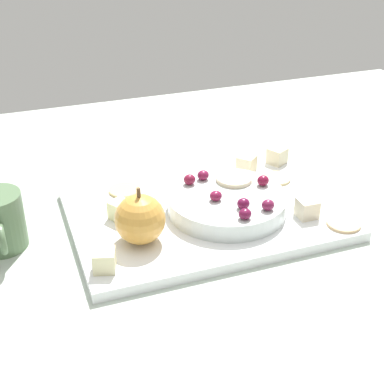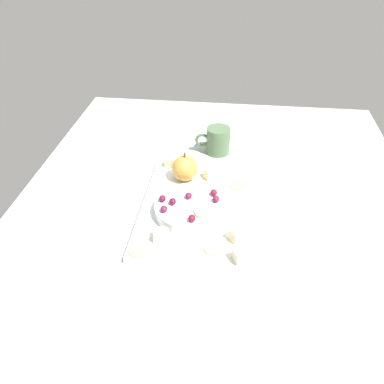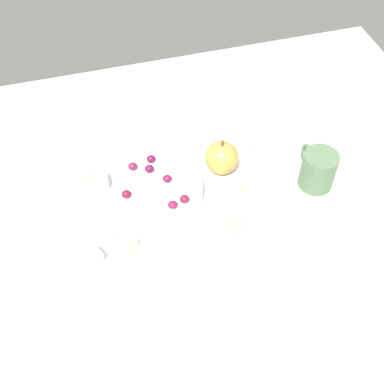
% 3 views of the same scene
% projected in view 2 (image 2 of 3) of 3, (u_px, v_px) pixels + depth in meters
% --- Properties ---
extents(table, '(1.31, 0.97, 0.03)m').
position_uv_depth(table, '(214.00, 226.00, 0.93)').
color(table, '#AEBBAE').
rests_on(table, ground).
extents(platter, '(0.37, 0.26, 0.01)m').
position_uv_depth(platter, '(199.00, 208.00, 0.94)').
color(platter, white).
rests_on(platter, table).
extents(serving_dish, '(0.17, 0.17, 0.03)m').
position_uv_depth(serving_dish, '(192.00, 208.00, 0.91)').
color(serving_dish, silver).
rests_on(serving_dish, platter).
extents(apple_whole, '(0.07, 0.07, 0.07)m').
position_uv_depth(apple_whole, '(185.00, 168.00, 1.01)').
color(apple_whole, gold).
rests_on(apple_whole, platter).
extents(apple_stem, '(0.01, 0.01, 0.01)m').
position_uv_depth(apple_stem, '(185.00, 155.00, 0.99)').
color(apple_stem, brown).
rests_on(apple_stem, apple_whole).
extents(cheese_cube_0, '(0.03, 0.03, 0.03)m').
position_uv_depth(cheese_cube_0, '(171.00, 162.00, 1.07)').
color(cheese_cube_0, beige).
rests_on(cheese_cube_0, platter).
extents(cheese_cube_1, '(0.04, 0.04, 0.03)m').
position_uv_depth(cheese_cube_1, '(210.00, 174.00, 1.02)').
color(cheese_cube_1, beige).
rests_on(cheese_cube_1, platter).
extents(cheese_cube_2, '(0.04, 0.04, 0.03)m').
position_uv_depth(cheese_cube_2, '(240.00, 256.00, 0.79)').
color(cheese_cube_2, beige).
rests_on(cheese_cube_2, platter).
extents(cheese_cube_3, '(0.03, 0.03, 0.03)m').
position_uv_depth(cheese_cube_3, '(161.00, 235.00, 0.84)').
color(cheese_cube_3, beige).
rests_on(cheese_cube_3, platter).
extents(cheese_cube_4, '(0.04, 0.04, 0.03)m').
position_uv_depth(cheese_cube_4, '(236.00, 235.00, 0.84)').
color(cheese_cube_4, beige).
rests_on(cheese_cube_4, platter).
extents(cracker_0, '(0.05, 0.05, 0.00)m').
position_uv_depth(cracker_0, '(214.00, 248.00, 0.82)').
color(cracker_0, '#D8C187').
rests_on(cracker_0, platter).
extents(cracker_1, '(0.05, 0.05, 0.00)m').
position_uv_depth(cracker_1, '(239.00, 185.00, 1.01)').
color(cracker_1, '#E0C47D').
rests_on(cracker_1, platter).
extents(cracker_2, '(0.05, 0.05, 0.00)m').
position_uv_depth(cracker_2, '(140.00, 250.00, 0.82)').
color(cracker_2, '#D6B381').
rests_on(cracker_2, platter).
extents(grape_0, '(0.02, 0.02, 0.01)m').
position_uv_depth(grape_0, '(189.00, 196.00, 0.92)').
color(grape_0, maroon).
rests_on(grape_0, serving_dish).
extents(grape_1, '(0.02, 0.02, 0.01)m').
position_uv_depth(grape_1, '(216.00, 199.00, 0.91)').
color(grape_1, maroon).
rests_on(grape_1, serving_dish).
extents(grape_2, '(0.02, 0.02, 0.02)m').
position_uv_depth(grape_2, '(192.00, 218.00, 0.85)').
color(grape_2, maroon).
rests_on(grape_2, serving_dish).
extents(grape_3, '(0.02, 0.02, 0.01)m').
position_uv_depth(grape_3, '(162.00, 198.00, 0.91)').
color(grape_3, maroon).
rests_on(grape_3, serving_dish).
extents(grape_4, '(0.02, 0.02, 0.01)m').
position_uv_depth(grape_4, '(173.00, 201.00, 0.90)').
color(grape_4, '#5F1236').
rests_on(grape_4, serving_dish).
extents(grape_5, '(0.02, 0.02, 0.02)m').
position_uv_depth(grape_5, '(214.00, 193.00, 0.93)').
color(grape_5, maroon).
rests_on(grape_5, serving_dish).
extents(grape_6, '(0.02, 0.02, 0.01)m').
position_uv_depth(grape_6, '(164.00, 209.00, 0.88)').
color(grape_6, maroon).
rests_on(grape_6, serving_dish).
extents(apple_slice_0, '(0.05, 0.05, 0.01)m').
position_uv_depth(apple_slice_0, '(206.00, 211.00, 0.88)').
color(apple_slice_0, beige).
rests_on(apple_slice_0, serving_dish).
extents(cup, '(0.07, 0.10, 0.08)m').
position_uv_depth(cup, '(218.00, 141.00, 1.14)').
color(cup, '#506C4A').
rests_on(cup, table).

